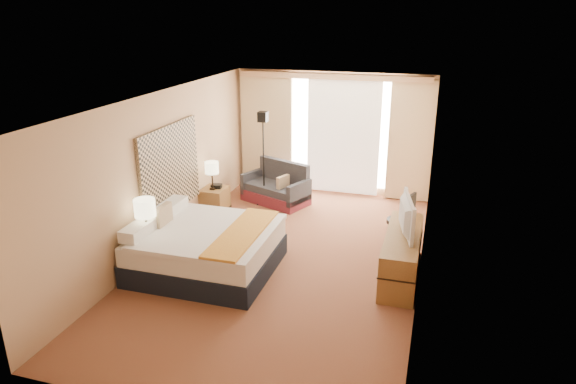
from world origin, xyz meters
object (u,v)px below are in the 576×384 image
(loveseat, at_px, (277,189))
(desk_chair, at_px, (402,224))
(media_dresser, at_px, (402,255))
(television, at_px, (402,215))
(nightstand_left, at_px, (146,258))
(floor_lamp, at_px, (263,140))
(lamp_left, at_px, (145,209))
(bed, at_px, (206,248))
(lamp_right, at_px, (212,168))
(nightstand_right, at_px, (215,202))

(loveseat, bearing_deg, desk_chair, -6.47)
(media_dresser, bearing_deg, television, 172.42)
(nightstand_left, relative_size, desk_chair, 0.57)
(floor_lamp, relative_size, lamp_left, 2.93)
(nightstand_left, xyz_separation_m, bed, (0.81, 0.40, 0.08))
(loveseat, distance_m, floor_lamp, 1.12)
(media_dresser, xyz_separation_m, floor_lamp, (-2.98, 2.30, 1.01))
(media_dresser, xyz_separation_m, lamp_left, (-3.66, -1.01, 0.71))
(desk_chair, height_order, lamp_right, lamp_right)
(nightstand_right, xyz_separation_m, loveseat, (0.94, 1.04, 0.00))
(loveseat, bearing_deg, bed, -70.09)
(lamp_right, bearing_deg, nightstand_left, -90.08)
(nightstand_right, xyz_separation_m, bed, (0.81, -2.10, 0.08))
(loveseat, relative_size, lamp_right, 2.77)
(media_dresser, height_order, lamp_right, lamp_right)
(media_dresser, height_order, bed, bed)
(nightstand_left, xyz_separation_m, floor_lamp, (0.72, 3.35, 1.08))
(media_dresser, xyz_separation_m, lamp_right, (-3.70, 1.38, 0.62))
(bed, bearing_deg, lamp_right, 111.64)
(media_dresser, xyz_separation_m, television, (-0.05, 0.01, 0.63))
(media_dresser, height_order, floor_lamp, floor_lamp)
(media_dresser, distance_m, desk_chair, 1.03)
(nightstand_left, distance_m, floor_lamp, 3.59)
(lamp_right, bearing_deg, bed, -68.36)
(bed, bearing_deg, television, 13.02)
(desk_chair, xyz_separation_m, lamp_right, (-3.60, 0.36, 0.55))
(bed, bearing_deg, desk_chair, 30.92)
(media_dresser, xyz_separation_m, bed, (-2.89, -0.65, 0.01))
(desk_chair, relative_size, lamp_left, 1.46)
(media_dresser, bearing_deg, lamp_left, -164.60)
(nightstand_right, distance_m, lamp_right, 0.70)
(loveseat, bearing_deg, media_dresser, -19.72)
(lamp_left, bearing_deg, bed, 24.94)
(desk_chair, xyz_separation_m, television, (0.05, -1.02, 0.55))
(bed, height_order, floor_lamp, floor_lamp)
(desk_chair, height_order, lamp_left, lamp_left)
(media_dresser, relative_size, desk_chair, 1.87)
(bed, xyz_separation_m, television, (2.84, 0.66, 0.62))
(desk_chair, bearing_deg, lamp_right, -164.06)
(floor_lamp, bearing_deg, loveseat, 40.30)
(nightstand_right, bearing_deg, media_dresser, -21.40)
(television, bearing_deg, bed, 91.62)
(loveseat, xyz_separation_m, lamp_right, (-0.94, -1.10, 0.70))
(nightstand_left, relative_size, lamp_right, 1.00)
(floor_lamp, bearing_deg, nightstand_right, -130.27)
(nightstand_right, height_order, lamp_right, lamp_right)
(nightstand_left, height_order, lamp_left, lamp_left)
(nightstand_left, height_order, loveseat, loveseat)
(television, bearing_deg, nightstand_left, 94.75)
(media_dresser, relative_size, lamp_left, 2.74)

